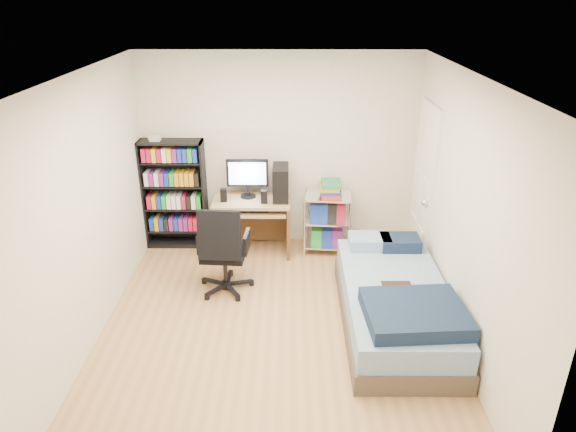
{
  "coord_description": "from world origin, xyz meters",
  "views": [
    {
      "loc": [
        0.16,
        -4.32,
        3.18
      ],
      "look_at": [
        0.13,
        0.4,
        1.06
      ],
      "focal_mm": 32.0,
      "sensor_mm": 36.0,
      "label": 1
    }
  ],
  "objects_px": {
    "computer_desk": "(260,203)",
    "media_shelf": "(174,193)",
    "office_chair": "(224,265)",
    "bed": "(396,303)"
  },
  "relations": [
    {
      "from": "computer_desk",
      "to": "media_shelf",
      "type": "bearing_deg",
      "value": 172.42
    },
    {
      "from": "computer_desk",
      "to": "office_chair",
      "type": "xyz_separation_m",
      "value": [
        -0.34,
        -1.01,
        -0.32
      ]
    },
    {
      "from": "computer_desk",
      "to": "bed",
      "type": "height_order",
      "value": "computer_desk"
    },
    {
      "from": "media_shelf",
      "to": "office_chair",
      "type": "relative_size",
      "value": 1.41
    },
    {
      "from": "office_chair",
      "to": "bed",
      "type": "xyz_separation_m",
      "value": [
        1.8,
        -0.64,
        -0.08
      ]
    },
    {
      "from": "computer_desk",
      "to": "office_chair",
      "type": "relative_size",
      "value": 1.15
    },
    {
      "from": "bed",
      "to": "office_chair",
      "type": "bearing_deg",
      "value": 160.47
    },
    {
      "from": "computer_desk",
      "to": "bed",
      "type": "distance_m",
      "value": 2.24
    },
    {
      "from": "media_shelf",
      "to": "office_chair",
      "type": "distance_m",
      "value": 1.44
    },
    {
      "from": "office_chair",
      "to": "media_shelf",
      "type": "bearing_deg",
      "value": 127.28
    }
  ]
}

